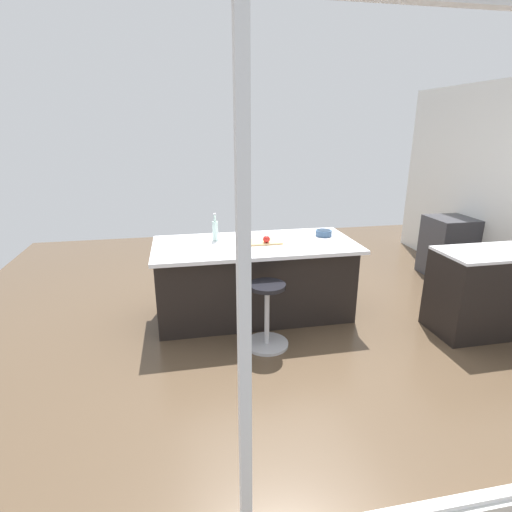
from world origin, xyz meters
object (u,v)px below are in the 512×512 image
(oven_range, at_px, (448,247))
(kitchen_island, at_px, (254,279))
(cutting_board, at_px, (265,242))
(apple_red, at_px, (266,239))
(stool_by_window, at_px, (267,317))
(water_bottle, at_px, (215,230))
(fruit_bowl, at_px, (324,233))

(oven_range, distance_m, kitchen_island, 3.14)
(oven_range, bearing_deg, cutting_board, 15.54)
(cutting_board, height_order, apple_red, apple_red)
(stool_by_window, distance_m, water_bottle, 1.16)
(stool_by_window, relative_size, water_bottle, 2.14)
(water_bottle, bearing_deg, oven_range, -169.65)
(oven_range, xyz_separation_m, stool_by_window, (3.05, 1.46, -0.12))
(cutting_board, height_order, water_bottle, water_bottle)
(cutting_board, bearing_deg, fruit_bowl, -168.93)
(kitchen_island, height_order, apple_red, apple_red)
(oven_range, height_order, kitchen_island, kitchen_island)
(oven_range, relative_size, water_bottle, 2.79)
(kitchen_island, relative_size, water_bottle, 7.11)
(fruit_bowl, bearing_deg, stool_by_window, 42.81)
(kitchen_island, xyz_separation_m, stool_by_window, (0.01, 0.70, -0.14))
(fruit_bowl, bearing_deg, apple_red, 16.13)
(cutting_board, relative_size, fruit_bowl, 1.91)
(apple_red, bearing_deg, water_bottle, -25.46)
(cutting_board, distance_m, apple_red, 0.08)
(cutting_board, bearing_deg, water_bottle, -19.43)
(kitchen_island, height_order, fruit_bowl, fruit_bowl)
(kitchen_island, relative_size, stool_by_window, 3.32)
(cutting_board, height_order, fruit_bowl, fruit_bowl)
(stool_by_window, relative_size, fruit_bowl, 3.56)
(stool_by_window, distance_m, cutting_board, 0.88)
(kitchen_island, relative_size, fruit_bowl, 11.79)
(kitchen_island, bearing_deg, cutting_board, 153.07)
(stool_by_window, bearing_deg, cutting_board, -99.95)
(stool_by_window, bearing_deg, kitchen_island, -90.60)
(oven_range, height_order, fruit_bowl, fruit_bowl)
(water_bottle, bearing_deg, apple_red, 154.54)
(kitchen_island, bearing_deg, stool_by_window, 89.40)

